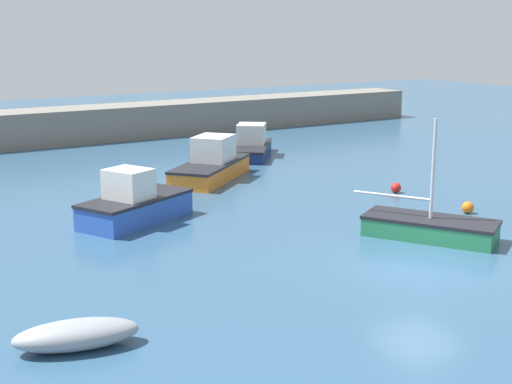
% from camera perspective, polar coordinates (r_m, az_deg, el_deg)
% --- Properties ---
extents(ground_plane, '(120.00, 120.00, 0.20)m').
position_cam_1_polar(ground_plane, '(22.58, 12.93, -6.21)').
color(ground_plane, '#2D5170').
extents(harbor_breakwater, '(52.10, 3.35, 2.17)m').
position_cam_1_polar(harbor_breakwater, '(47.90, -13.29, 5.33)').
color(harbor_breakwater, slate).
rests_on(harbor_breakwater, ground_plane).
extents(motorboat_grey_hull, '(5.81, 5.32, 2.08)m').
position_cam_1_polar(motorboat_grey_hull, '(34.68, -3.58, 2.23)').
color(motorboat_grey_hull, orange).
rests_on(motorboat_grey_hull, ground_plane).
extents(sailboat_twin_hulled, '(3.83, 4.89, 4.22)m').
position_cam_1_polar(sailboat_twin_hulled, '(25.68, 13.73, -2.76)').
color(sailboat_twin_hulled, '#287A4C').
rests_on(sailboat_twin_hulled, ground_plane).
extents(rowboat_white_midwater, '(3.05, 1.79, 0.67)m').
position_cam_1_polar(rowboat_white_midwater, '(17.16, -14.17, -11.01)').
color(rowboat_white_midwater, gray).
rests_on(rowboat_white_midwater, ground_plane).
extents(cabin_cruiser_white, '(4.77, 5.31, 1.83)m').
position_cam_1_polar(cabin_cruiser_white, '(40.87, -0.41, 3.76)').
color(cabin_cruiser_white, navy).
rests_on(cabin_cruiser_white, ground_plane).
extents(motorboat_with_cabin, '(4.96, 3.73, 2.10)m').
position_cam_1_polar(motorboat_with_cabin, '(27.27, -9.72, -0.94)').
color(motorboat_with_cabin, '#2D56B7').
rests_on(motorboat_with_cabin, ground_plane).
extents(mooring_buoy_orange, '(0.48, 0.48, 0.48)m').
position_cam_1_polar(mooring_buoy_orange, '(29.52, 16.58, -1.19)').
color(mooring_buoy_orange, orange).
rests_on(mooring_buoy_orange, ground_plane).
extents(mooring_buoy_red, '(0.46, 0.46, 0.46)m').
position_cam_1_polar(mooring_buoy_red, '(32.41, 11.13, 0.34)').
color(mooring_buoy_red, red).
rests_on(mooring_buoy_red, ground_plane).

